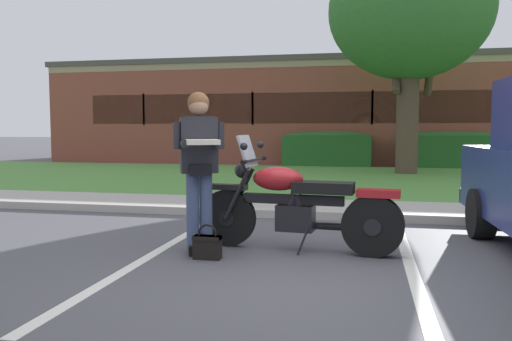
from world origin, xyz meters
TOP-DOWN VIEW (x-y plane):
  - ground_plane at (0.00, 0.00)m, footprint 140.00×140.00m
  - curb_strip at (0.00, 2.75)m, footprint 60.00×0.20m
  - concrete_walk at (0.00, 3.60)m, footprint 60.00×1.50m
  - grass_lawn at (0.00, 8.54)m, footprint 60.00×8.38m
  - stall_stripe_0 at (-1.77, 0.20)m, footprint 0.12×4.40m
  - stall_stripe_1 at (0.84, 0.20)m, footprint 0.12×4.40m
  - motorcycle at (-0.23, 0.73)m, footprint 2.24×0.82m
  - rider_person at (-1.30, 0.39)m, footprint 0.58×0.66m
  - handbag at (-1.16, 0.19)m, footprint 0.28×0.13m
  - shade_tree at (1.53, 10.41)m, footprint 4.50×4.50m
  - hedge_left at (-0.92, 13.09)m, footprint 3.00×0.90m
  - hedge_center_left at (3.20, 13.09)m, footprint 3.27×0.90m
  - brick_building at (0.60, 18.44)m, footprint 25.23×9.88m

SIDE VIEW (x-z plane):
  - ground_plane at x=0.00m, z-range 0.00..0.00m
  - stall_stripe_0 at x=-1.77m, z-range 0.00..0.01m
  - stall_stripe_1 at x=0.84m, z-range 0.00..0.01m
  - grass_lawn at x=0.00m, z-range 0.00..0.06m
  - concrete_walk at x=0.00m, z-range 0.00..0.08m
  - curb_strip at x=0.00m, z-range 0.00..0.12m
  - handbag at x=-1.16m, z-range -0.04..0.32m
  - motorcycle at x=-0.23m, z-range -0.14..1.12m
  - hedge_left at x=-0.92m, z-range 0.03..1.27m
  - hedge_center_left at x=3.20m, z-range 0.03..1.27m
  - rider_person at x=-1.30m, z-range 0.15..1.86m
  - brick_building at x=0.60m, z-range 0.00..3.96m
  - shade_tree at x=1.53m, z-range 1.30..7.83m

